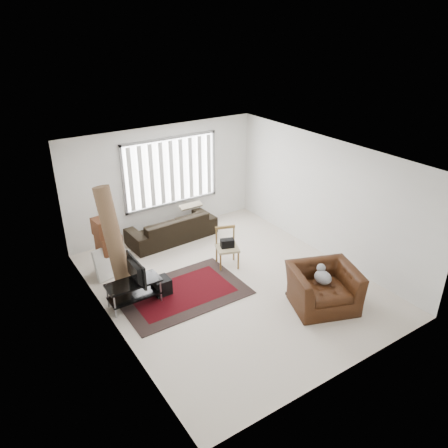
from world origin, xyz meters
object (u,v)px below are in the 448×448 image
object	(u,v)px
moving_boxes	(108,247)
armchair	(323,285)
tv_stand	(134,288)
side_chair	(227,246)
sofa	(172,224)

from	to	relation	value
moving_boxes	armchair	size ratio (longest dim) A/B	0.82
tv_stand	side_chair	xyz separation A→B (m)	(2.28, 0.25, 0.11)
tv_stand	moving_boxes	xyz separation A→B (m)	(0.05, 1.45, 0.21)
tv_stand	side_chair	bearing A→B (deg)	6.28
sofa	side_chair	world-z (taller)	side_chair
sofa	side_chair	distance (m)	1.84
tv_stand	moving_boxes	size ratio (longest dim) A/B	0.82
sofa	tv_stand	bearing A→B (deg)	45.07
tv_stand	sofa	bearing A→B (deg)	47.84
moving_boxes	side_chair	world-z (taller)	moving_boxes
armchair	side_chair	bearing A→B (deg)	127.97
side_chair	sofa	bearing A→B (deg)	123.92
moving_boxes	armchair	distance (m)	4.50
sofa	armchair	xyz separation A→B (m)	(1.13, -4.00, 0.03)
sofa	armchair	size ratio (longest dim) A/B	1.44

